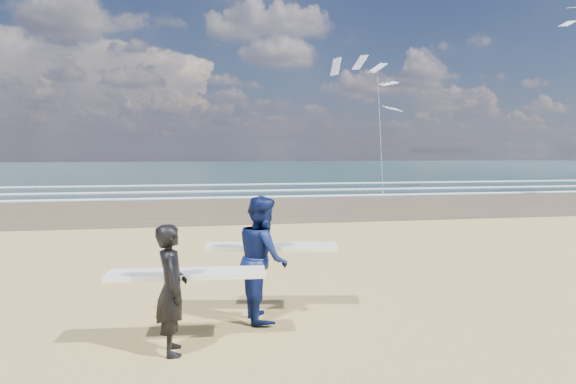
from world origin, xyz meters
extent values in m
cube|color=brown|center=(20.00, 18.00, 0.01)|extent=(220.00, 12.00, 0.01)
cube|color=#1A393A|center=(20.00, 72.00, 0.01)|extent=(220.00, 100.00, 0.02)
cube|color=white|center=(20.00, 22.80, 0.05)|extent=(220.00, 0.50, 0.05)
cube|color=white|center=(20.00, 27.50, 0.05)|extent=(220.00, 0.50, 0.05)
cube|color=white|center=(20.00, 34.00, 0.05)|extent=(220.00, 0.50, 0.05)
imported|color=black|center=(-0.12, 0.32, 0.87)|extent=(0.48, 0.68, 1.75)
cube|color=white|center=(0.08, 0.67, 0.99)|extent=(2.23, 0.70, 0.07)
imported|color=#0D194C|center=(1.27, 1.49, 1.00)|extent=(0.81, 1.01, 2.00)
cube|color=white|center=(1.47, 1.84, 1.11)|extent=(2.26, 0.92, 0.07)
cube|color=slate|center=(12.07, 24.12, 0.05)|extent=(0.12, 0.12, 0.10)
camera|label=1|loc=(0.16, -6.55, 2.71)|focal=32.00mm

